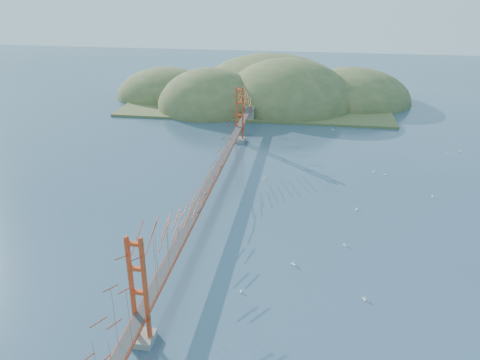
# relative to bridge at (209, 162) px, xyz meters

# --- Properties ---
(ground) EXTENTS (320.00, 320.00, 0.00)m
(ground) POSITION_rel_bridge_xyz_m (0.00, -0.18, -7.01)
(ground) COLOR #324D65
(ground) RESTS_ON ground
(bridge) EXTENTS (2.20, 94.40, 12.00)m
(bridge) POSITION_rel_bridge_xyz_m (0.00, 0.00, 0.00)
(bridge) COLOR gray
(bridge) RESTS_ON ground
(far_headlands) EXTENTS (84.00, 58.00, 25.00)m
(far_headlands) POSITION_rel_bridge_xyz_m (2.21, 68.33, -7.01)
(far_headlands) COLOR olive
(far_headlands) RESTS_ON ground
(sailboat_10) EXTENTS (0.61, 0.61, 0.67)m
(sailboat_10) POSITION_rel_bridge_xyz_m (21.71, -20.36, -6.86)
(sailboat_10) COLOR white
(sailboat_10) RESTS_ON ground
(sailboat_1) EXTENTS (0.57, 0.57, 0.60)m
(sailboat_1) POSITION_rel_bridge_xyz_m (20.10, -9.36, -6.87)
(sailboat_1) COLOR white
(sailboat_1) RESTS_ON ground
(sailboat_12) EXTENTS (0.52, 0.49, 0.59)m
(sailboat_12) POSITION_rel_bridge_xyz_m (19.88, 41.10, -6.87)
(sailboat_12) COLOR white
(sailboat_12) RESTS_ON ground
(sailboat_8) EXTENTS (0.68, 0.68, 0.71)m
(sailboat_8) POSITION_rel_bridge_xyz_m (44.76, 30.24, -6.85)
(sailboat_8) COLOR white
(sailboat_8) RESTS_ON ground
(sailboat_14) EXTENTS (0.58, 0.63, 0.71)m
(sailboat_14) POSITION_rel_bridge_xyz_m (22.39, 1.26, -6.85)
(sailboat_14) COLOR white
(sailboat_14) RESTS_ON ground
(sailboat_15) EXTENTS (0.46, 0.54, 0.61)m
(sailboat_15) POSITION_rel_bridge_xyz_m (26.52, 16.84, -6.87)
(sailboat_15) COLOR white
(sailboat_15) RESTS_ON ground
(sailboat_6) EXTENTS (0.69, 0.69, 0.73)m
(sailboat_6) POSITION_rel_bridge_xyz_m (13.65, -14.86, -6.85)
(sailboat_6) COLOR white
(sailboat_6) RESTS_ON ground
(sailboat_4) EXTENTS (0.46, 0.52, 0.59)m
(sailboat_4) POSITION_rel_bridge_xyz_m (34.72, 7.71, -6.87)
(sailboat_4) COLOR white
(sailboat_4) RESTS_ON ground
(sailboat_0) EXTENTS (0.44, 0.51, 0.59)m
(sailboat_0) POSITION_rel_bridge_xyz_m (8.13, -21.12, -6.87)
(sailboat_0) COLOR white
(sailboat_0) RESTS_ON ground
(sailboat_3) EXTENTS (0.55, 0.55, 0.60)m
(sailboat_3) POSITION_rel_bridge_xyz_m (7.30, 11.01, -6.87)
(sailboat_3) COLOR white
(sailboat_3) RESTS_ON ground
(sailboat_17) EXTENTS (0.59, 0.55, 0.66)m
(sailboat_17) POSITION_rel_bridge_xyz_m (41.85, 28.47, -6.86)
(sailboat_17) COLOR white
(sailboat_17) RESTS_ON ground
(sailboat_16) EXTENTS (0.60, 0.60, 0.63)m
(sailboat_16) POSITION_rel_bridge_xyz_m (28.37, 15.89, -6.86)
(sailboat_16) COLOR white
(sailboat_16) RESTS_ON ground
(sailboat_7) EXTENTS (0.55, 0.53, 0.62)m
(sailboat_7) POSITION_rel_bridge_xyz_m (21.71, 36.58, -6.87)
(sailboat_7) COLOR white
(sailboat_7) RESTS_ON ground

